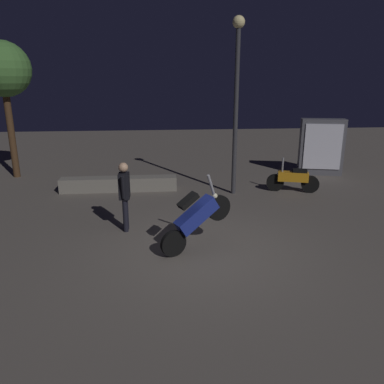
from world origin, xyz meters
name	(u,v)px	position (x,y,z in m)	size (l,w,h in m)	color
ground_plane	(204,252)	(0.00, 0.00, 0.00)	(40.00, 40.00, 0.00)	#605951
motorcycle_blue_foreground	(196,217)	(-0.16, 0.13, 0.74)	(1.55, 0.79, 1.63)	black
motorcycle_orange_parked_left	(293,179)	(3.40, 4.17, 0.44)	(1.62, 0.56, 1.11)	black
person_rider_beside	(124,191)	(-1.73, 1.40, 1.00)	(0.25, 0.67, 1.67)	black
streetlamp_near	(237,86)	(1.46, 4.20, 3.31)	(0.36, 0.36, 5.24)	#38383D
tree_left_bg	(3,71)	(-6.19, 7.03, 3.79)	(1.91, 1.91, 4.80)	#4C331E
kiosk_billboard	(321,147)	(5.24, 6.38, 1.05)	(1.67, 0.86, 2.10)	#595960
planter_wall_low	(119,184)	(-2.21, 4.82, 0.23)	(3.75, 0.50, 0.45)	gray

